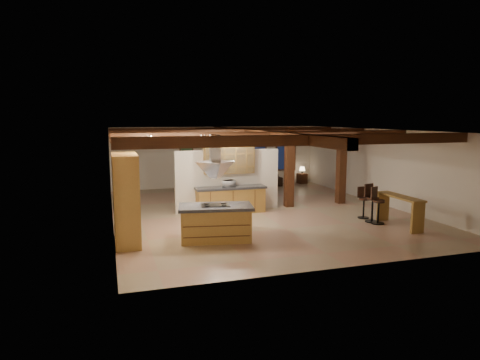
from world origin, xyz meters
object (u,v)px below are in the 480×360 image
(sofa, at_px, (260,180))
(bar_counter, at_px, (400,206))
(dining_table, at_px, (222,191))
(kitchen_island, at_px, (216,222))

(sofa, xyz_separation_m, bar_counter, (1.42, -8.62, 0.35))
(dining_table, bearing_deg, kitchen_island, -122.33)
(kitchen_island, xyz_separation_m, bar_counter, (5.77, -0.24, 0.15))
(kitchen_island, distance_m, sofa, 9.44)
(dining_table, bearing_deg, bar_counter, -72.06)
(dining_table, bearing_deg, sofa, 28.40)
(kitchen_island, bearing_deg, bar_counter, -2.36)
(sofa, height_order, bar_counter, bar_counter)
(kitchen_island, height_order, sofa, kitchen_island)
(kitchen_island, height_order, dining_table, kitchen_island)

